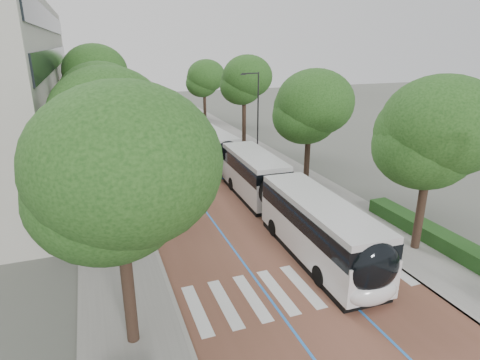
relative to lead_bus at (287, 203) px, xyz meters
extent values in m
plane|color=#51544C|center=(-2.33, -6.88, -1.63)|extent=(160.00, 160.00, 0.00)
cube|color=brown|center=(-2.33, 33.12, -1.62)|extent=(11.00, 140.00, 0.02)
cube|color=gray|center=(-9.83, 33.12, -1.57)|extent=(4.00, 140.00, 0.12)
cube|color=gray|center=(5.17, 33.12, -1.57)|extent=(4.00, 140.00, 0.12)
cube|color=gray|center=(-7.93, 33.12, -1.57)|extent=(0.20, 140.00, 0.14)
cube|color=gray|center=(3.27, 33.12, -1.57)|extent=(0.20, 140.00, 0.14)
cube|color=silver|center=(-7.13, -5.88, -1.60)|extent=(0.55, 3.60, 0.01)
cube|color=silver|center=(-5.88, -5.88, -1.60)|extent=(0.55, 3.60, 0.01)
cube|color=silver|center=(-4.63, -5.88, -1.60)|extent=(0.55, 3.60, 0.01)
cube|color=silver|center=(-3.38, -5.88, -1.60)|extent=(0.55, 3.60, 0.01)
cube|color=silver|center=(-2.13, -5.88, -1.60)|extent=(0.55, 3.60, 0.01)
cube|color=silver|center=(-0.88, -5.88, -1.60)|extent=(0.55, 3.60, 0.01)
cube|color=silver|center=(0.37, -5.88, -1.60)|extent=(0.55, 3.60, 0.01)
cube|color=silver|center=(1.62, -5.88, -1.60)|extent=(0.55, 3.60, 0.01)
cube|color=silver|center=(2.87, -5.88, -1.60)|extent=(0.55, 3.60, 0.01)
cube|color=blue|center=(-3.93, 33.12, -1.60)|extent=(0.12, 126.00, 0.01)
cube|color=blue|center=(-0.73, 33.12, -1.60)|extent=(0.12, 126.00, 0.01)
cube|color=black|center=(-12.78, 21.12, 1.37)|extent=(0.12, 38.00, 1.60)
cube|color=black|center=(-12.78, 21.12, 4.57)|extent=(0.12, 38.00, 1.60)
cube|color=black|center=(-12.78, 21.12, 7.77)|extent=(0.12, 38.00, 1.60)
cube|color=black|center=(-12.78, 21.12, 10.77)|extent=(0.12, 38.00, 1.60)
cube|color=#1E4317|center=(6.77, -6.88, -1.11)|extent=(1.20, 14.00, 0.80)
cylinder|color=#29292B|center=(4.47, 15.12, 2.49)|extent=(0.14, 0.14, 8.00)
cube|color=#29292B|center=(3.67, 15.12, 6.39)|extent=(1.70, 0.12, 0.12)
cube|color=#29292B|center=(2.97, 15.12, 6.31)|extent=(0.50, 0.20, 0.10)
cylinder|color=#29292B|center=(-8.43, 1.12, 2.49)|extent=(0.14, 0.14, 8.00)
cylinder|color=black|center=(-9.83, -6.88, 0.65)|extent=(0.44, 0.44, 4.55)
ellipsoid|color=#193F14|center=(-9.83, -6.88, 4.78)|extent=(6.26, 6.26, 5.32)
cylinder|color=black|center=(-9.83, 2.12, 0.68)|extent=(0.44, 0.44, 4.62)
ellipsoid|color=#193F14|center=(-9.83, 2.12, 4.88)|extent=(5.99, 5.99, 5.10)
cylinder|color=black|center=(-9.83, 11.12, 0.62)|extent=(0.44, 0.44, 4.49)
ellipsoid|color=#193F14|center=(-9.83, 11.12, 4.70)|extent=(6.00, 6.00, 5.10)
cylinder|color=black|center=(-9.83, 21.12, 1.05)|extent=(0.44, 0.44, 5.36)
ellipsoid|color=#193F14|center=(-9.83, 21.12, 5.92)|extent=(5.87, 5.87, 4.99)
cylinder|color=black|center=(-9.83, 33.12, 0.99)|extent=(0.44, 0.44, 5.23)
ellipsoid|color=#193F14|center=(-9.83, 33.12, 5.74)|extent=(5.52, 5.52, 4.69)
cylinder|color=black|center=(-9.83, 48.12, 0.65)|extent=(0.44, 0.44, 4.57)
ellipsoid|color=#193F14|center=(-9.83, 48.12, 4.80)|extent=(6.47, 6.47, 5.50)
cylinder|color=black|center=(5.37, -4.88, 0.57)|extent=(0.44, 0.44, 4.41)
ellipsoid|color=#193F14|center=(5.37, -4.88, 4.58)|extent=(5.89, 5.89, 5.01)
cylinder|color=black|center=(5.37, 7.12, 0.43)|extent=(0.44, 0.44, 4.11)
ellipsoid|color=#193F14|center=(5.37, 7.12, 4.16)|extent=(5.93, 5.93, 5.04)
cylinder|color=black|center=(5.37, 21.12, 0.74)|extent=(0.44, 0.44, 4.74)
ellipsoid|color=#193F14|center=(5.37, 21.12, 5.05)|extent=(5.31, 5.31, 4.51)
cylinder|color=black|center=(5.37, 37.12, 0.36)|extent=(0.44, 0.44, 3.98)
ellipsoid|color=#193F14|center=(5.37, 37.12, 3.99)|extent=(5.39, 5.39, 4.58)
cylinder|color=black|center=(0.04, 1.30, 0.15)|extent=(2.33, 0.97, 2.30)
cube|color=silver|center=(-0.12, -3.83, -0.37)|extent=(2.80, 9.44, 1.82)
cube|color=black|center=(-0.12, -3.83, 0.77)|extent=(2.83, 9.25, 0.97)
cube|color=#BBBCBE|center=(-0.12, -3.83, 1.42)|extent=(2.74, 9.25, 0.31)
cube|color=black|center=(-0.12, -3.83, -1.45)|extent=(2.74, 9.06, 0.35)
cube|color=silver|center=(0.18, 5.62, -0.37)|extent=(2.75, 7.82, 1.82)
cube|color=black|center=(0.18, 5.62, 0.77)|extent=(2.78, 7.66, 0.97)
cube|color=#BBBCBE|center=(0.18, 5.62, 1.42)|extent=(2.69, 7.66, 0.31)
cube|color=black|center=(0.18, 5.62, -1.45)|extent=(2.69, 7.51, 0.35)
ellipsoid|color=black|center=(-0.27, -8.36, 0.38)|extent=(2.38, 1.18, 2.28)
ellipsoid|color=silver|center=(-0.27, -8.41, -0.76)|extent=(2.38, 1.08, 1.14)
cylinder|color=black|center=(-1.33, -6.07, -1.13)|extent=(0.33, 1.01, 1.00)
cylinder|color=black|center=(0.93, -6.14, -1.13)|extent=(0.33, 1.01, 1.00)
cylinder|color=black|center=(-0.89, 7.32, -1.13)|extent=(0.33, 1.01, 1.00)
cylinder|color=black|center=(1.36, 7.25, -1.13)|extent=(0.33, 1.01, 1.00)
cylinder|color=black|center=(-1.15, -0.71, -1.13)|extent=(0.33, 1.01, 1.00)
cylinder|color=black|center=(1.11, -0.79, -1.13)|extent=(0.33, 1.01, 1.00)
cube|color=silver|center=(-0.59, 16.09, -0.37)|extent=(3.15, 12.12, 1.82)
cube|color=black|center=(-0.59, 16.09, 0.77)|extent=(3.18, 11.88, 0.97)
cube|color=#BBBCBE|center=(-0.59, 16.09, 1.42)|extent=(3.09, 11.88, 0.31)
cube|color=black|center=(-0.59, 16.09, -1.45)|extent=(3.08, 11.64, 0.35)
ellipsoid|color=black|center=(-0.27, 10.25, 0.38)|extent=(2.41, 1.23, 2.28)
ellipsoid|color=silver|center=(-0.27, 10.20, -0.76)|extent=(2.40, 1.13, 1.14)
cylinder|color=black|center=(-1.52, 12.44, -1.13)|extent=(0.35, 1.01, 1.00)
cylinder|color=black|center=(0.73, 12.56, -1.13)|extent=(0.35, 1.01, 1.00)
cylinder|color=black|center=(-1.93, 19.82, -1.13)|extent=(0.35, 1.01, 1.00)
cylinder|color=black|center=(0.33, 19.95, -1.13)|extent=(0.35, 1.01, 1.00)
cube|color=silver|center=(0.03, 29.75, -0.37)|extent=(3.02, 12.10, 1.82)
cube|color=black|center=(0.03, 29.75, 0.77)|extent=(3.05, 11.86, 0.97)
cube|color=#BBBCBE|center=(0.03, 29.75, 1.42)|extent=(2.96, 11.86, 0.31)
cube|color=black|center=(0.03, 29.75, -1.45)|extent=(2.95, 11.62, 0.35)
ellipsoid|color=black|center=(-0.23, 23.90, 0.38)|extent=(2.40, 1.20, 2.28)
ellipsoid|color=silver|center=(-0.23, 23.85, -0.76)|extent=(2.39, 1.10, 1.14)
cylinder|color=black|center=(-1.26, 26.20, -1.13)|extent=(0.34, 1.01, 1.00)
cylinder|color=black|center=(1.00, 26.10, -1.13)|extent=(0.34, 1.01, 1.00)
cylinder|color=black|center=(-0.93, 33.59, -1.13)|extent=(0.34, 1.01, 1.00)
cylinder|color=black|center=(1.32, 33.49, -1.13)|extent=(0.34, 1.01, 1.00)
cube|color=silver|center=(-0.56, 41.72, -0.37)|extent=(3.09, 12.11, 1.82)
cube|color=black|center=(-0.56, 41.72, 0.77)|extent=(3.12, 11.87, 0.97)
cube|color=#BBBCBE|center=(-0.56, 41.72, 1.42)|extent=(3.03, 11.87, 0.31)
cube|color=black|center=(-0.56, 41.72, -1.45)|extent=(3.02, 11.63, 0.35)
ellipsoid|color=black|center=(-0.27, 35.88, 0.38)|extent=(2.40, 1.22, 2.28)
ellipsoid|color=silver|center=(-0.27, 35.83, -0.76)|extent=(2.40, 1.12, 1.14)
cylinder|color=black|center=(-1.51, 38.07, -1.13)|extent=(0.35, 1.01, 1.00)
cylinder|color=black|center=(0.74, 38.18, -1.13)|extent=(0.35, 1.01, 1.00)
cylinder|color=black|center=(-1.88, 45.46, -1.13)|extent=(0.35, 1.01, 1.00)
cylinder|color=black|center=(0.38, 45.57, -1.13)|extent=(0.35, 1.01, 1.00)
cube|color=silver|center=(-0.17, 54.62, -0.37)|extent=(2.73, 12.05, 1.82)
cube|color=black|center=(-0.17, 54.62, 0.77)|extent=(2.76, 11.81, 0.97)
cube|color=#BBBCBE|center=(-0.17, 54.62, 1.42)|extent=(2.67, 11.80, 0.31)
cube|color=black|center=(-0.17, 54.62, -1.45)|extent=(2.67, 11.56, 0.35)
ellipsoid|color=black|center=(-0.06, 48.77, 0.38)|extent=(2.37, 1.14, 2.28)
ellipsoid|color=silver|center=(-0.05, 48.72, -0.76)|extent=(2.37, 1.04, 1.14)
cylinder|color=black|center=(-1.23, 51.00, -1.13)|extent=(0.32, 1.01, 1.00)
cylinder|color=black|center=(1.03, 51.04, -1.13)|extent=(0.32, 1.01, 1.00)
cylinder|color=black|center=(-1.37, 58.40, -1.13)|extent=(0.32, 1.01, 1.00)
cylinder|color=black|center=(0.89, 58.44, -1.13)|extent=(0.32, 1.01, 1.00)
camera|label=1|loc=(-10.38, -19.79, 9.04)|focal=30.00mm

